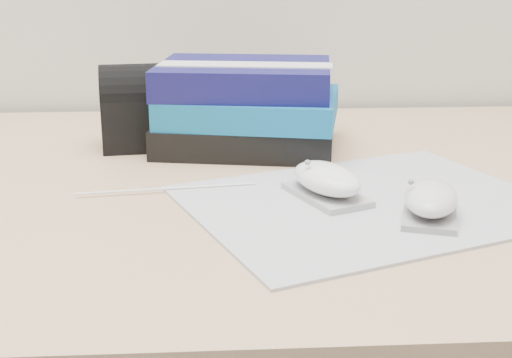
{
  "coord_description": "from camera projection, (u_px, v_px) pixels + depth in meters",
  "views": [
    {
      "loc": [
        -0.12,
        0.74,
        0.99
      ],
      "look_at": [
        -0.08,
        1.45,
        0.77
      ],
      "focal_mm": 50.0,
      "sensor_mm": 36.0,
      "label": 1
    }
  ],
  "objects": [
    {
      "name": "desk",
      "position": [
        304.0,
        320.0,
        1.02
      ],
      "size": [
        1.6,
        0.8,
        0.73
      ],
      "color": "tan",
      "rests_on": "ground"
    },
    {
      "name": "mousepad",
      "position": [
        368.0,
        203.0,
        0.79
      ],
      "size": [
        0.46,
        0.41,
        0.0
      ],
      "primitive_type": "cube",
      "rotation": [
        0.0,
        0.0,
        0.37
      ],
      "color": "#929299",
      "rests_on": "desk"
    },
    {
      "name": "mouse_rear",
      "position": [
        327.0,
        181.0,
        0.79
      ],
      "size": [
        0.1,
        0.12,
        0.04
      ],
      "color": "#A4A4A6",
      "rests_on": "mousepad"
    },
    {
      "name": "mouse_front",
      "position": [
        431.0,
        201.0,
        0.73
      ],
      "size": [
        0.08,
        0.11,
        0.04
      ],
      "color": "gray",
      "rests_on": "mousepad"
    },
    {
      "name": "usb_cable",
      "position": [
        167.0,
        189.0,
        0.82
      ],
      "size": [
        0.21,
        0.03,
        0.0
      ],
      "primitive_type": "cylinder",
      "rotation": [
        0.0,
        1.57,
        0.13
      ],
      "color": "white",
      "rests_on": "mousepad"
    },
    {
      "name": "book_stack",
      "position": [
        247.0,
        106.0,
        1.0
      ],
      "size": [
        0.28,
        0.24,
        0.12
      ],
      "color": "black",
      "rests_on": "desk"
    },
    {
      "name": "pouch",
      "position": [
        147.0,
        107.0,
        1.01
      ],
      "size": [
        0.14,
        0.1,
        0.12
      ],
      "color": "black",
      "rests_on": "desk"
    }
  ]
}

